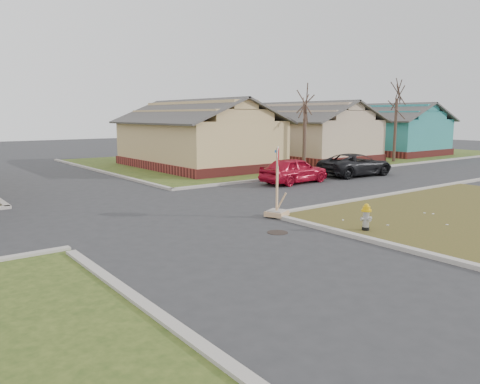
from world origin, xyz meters
TOP-DOWN VIEW (x-y plane):
  - ground at (0.00, 0.00)m, footprint 120.00×120.00m
  - verge_far_right at (22.00, 18.00)m, footprint 37.00×19.00m
  - curbs at (0.00, 5.00)m, footprint 80.00×40.00m
  - manhole at (2.20, -0.50)m, footprint 0.64×0.64m
  - side_house_yellow at (10.00, 16.50)m, footprint 7.60×11.60m
  - side_house_tan at (20.00, 16.50)m, footprint 7.60×11.60m
  - side_house_teal at (30.00, 16.50)m, footprint 7.60×11.60m
  - tree_mid_right at (14.00, 10.20)m, footprint 0.22×0.22m
  - tree_far_right at (24.00, 10.50)m, footprint 0.22×0.22m
  - fire_hydrant at (4.45, -2.06)m, footprint 0.31×0.31m
  - stop_sign at (3.65, 1.16)m, footprint 0.70×0.68m
  - red_sedan at (9.96, 6.89)m, footprint 4.13×1.87m
  - dark_pickup at (15.06, 6.94)m, footprint 4.90×2.51m

SIDE VIEW (x-z plane):
  - ground at x=0.00m, z-range 0.00..0.00m
  - curbs at x=0.00m, z-range -0.06..0.06m
  - manhole at x=2.20m, z-range 0.00..0.01m
  - verge_far_right at x=22.00m, z-range 0.00..0.05m
  - fire_hydrant at x=4.45m, z-range 0.09..0.93m
  - stop_sign at x=3.65m, z-range -0.65..1.81m
  - dark_pickup at x=15.06m, z-range 0.00..1.32m
  - red_sedan at x=9.96m, z-range 0.00..1.38m
  - tree_mid_right at x=14.00m, z-range 0.05..4.25m
  - side_house_yellow at x=10.00m, z-range -0.16..4.54m
  - side_house_tan at x=20.00m, z-range -0.16..4.54m
  - side_house_teal at x=30.00m, z-range -0.16..4.54m
  - tree_far_right at x=24.00m, z-range 0.05..4.81m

